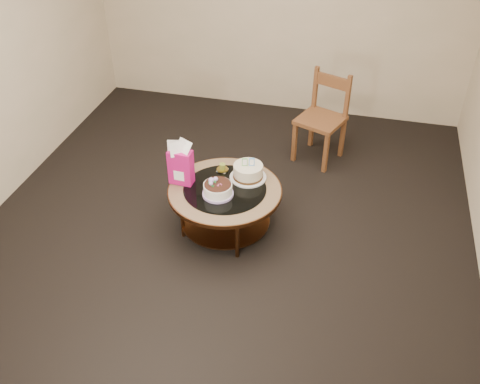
% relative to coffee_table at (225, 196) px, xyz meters
% --- Properties ---
extents(ground, '(5.00, 5.00, 0.00)m').
position_rel_coffee_table_xyz_m(ground, '(-0.00, 0.00, -0.38)').
color(ground, black).
rests_on(ground, ground).
extents(room_walls, '(4.52, 5.02, 2.61)m').
position_rel_coffee_table_xyz_m(room_walls, '(-0.00, 0.00, 1.16)').
color(room_walls, beige).
rests_on(room_walls, ground).
extents(coffee_table, '(1.02, 1.02, 0.46)m').
position_rel_coffee_table_xyz_m(coffee_table, '(0.00, 0.00, 0.00)').
color(coffee_table, brown).
rests_on(coffee_table, ground).
extents(decorated_cake, '(0.27, 0.27, 0.16)m').
position_rel_coffee_table_xyz_m(decorated_cake, '(-0.04, -0.10, 0.13)').
color(decorated_cake, '#B397D6').
rests_on(decorated_cake, coffee_table).
extents(cream_cake, '(0.33, 0.33, 0.21)m').
position_rel_coffee_table_xyz_m(cream_cake, '(0.16, 0.21, 0.15)').
color(cream_cake, silver).
rests_on(cream_cake, coffee_table).
extents(gift_bag, '(0.22, 0.16, 0.42)m').
position_rel_coffee_table_xyz_m(gift_bag, '(-0.40, 0.00, 0.29)').
color(gift_bag, '#C51266').
rests_on(gift_bag, coffee_table).
extents(pillar_candle, '(0.11, 0.11, 0.08)m').
position_rel_coffee_table_xyz_m(pillar_candle, '(-0.09, 0.27, 0.11)').
color(pillar_candle, tan).
rests_on(pillar_candle, coffee_table).
extents(dining_chair, '(0.58, 0.58, 0.97)m').
position_rel_coffee_table_xyz_m(dining_chair, '(0.69, 1.44, 0.11)').
color(dining_chair, brown).
rests_on(dining_chair, ground).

